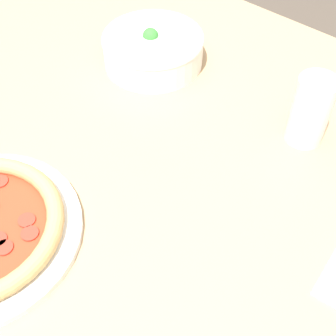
# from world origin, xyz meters

# --- Properties ---
(ground_plane) EXTENTS (8.00, 8.00, 0.00)m
(ground_plane) POSITION_xyz_m (0.00, 0.00, 0.00)
(ground_plane) COLOR #4C4238
(dining_table) EXTENTS (1.32, 1.03, 0.77)m
(dining_table) POSITION_xyz_m (0.00, 0.00, 0.68)
(dining_table) COLOR tan
(dining_table) RESTS_ON ground_plane
(bowl) EXTENTS (0.20, 0.20, 0.08)m
(bowl) POSITION_xyz_m (-0.13, 0.19, 0.81)
(bowl) COLOR white
(bowl) RESTS_ON dining_table
(glass) EXTENTS (0.07, 0.07, 0.13)m
(glass) POSITION_xyz_m (0.22, 0.20, 0.83)
(glass) COLOR silver
(glass) RESTS_ON dining_table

